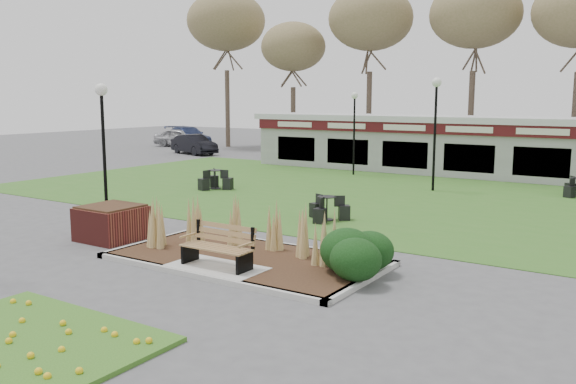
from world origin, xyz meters
The scene contains 16 objects.
ground centered at (0.00, 0.00, 0.00)m, with size 100.00×100.00×0.00m, color #515154.
lawn centered at (0.00, 12.00, 0.01)m, with size 34.00×16.00×0.02m, color #356B21.
flower_bed centered at (0.00, -4.60, 0.07)m, with size 4.20×3.00×0.16m.
planting_bed centered at (1.27, 1.35, 0.37)m, with size 6.75×3.40×1.27m.
park_bench centered at (0.00, 0.25, 0.59)m, with size 1.70×0.66×0.93m.
brick_planter centered at (-4.40, 1.00, 0.48)m, with size 1.50×1.50×0.95m.
food_pavilion centered at (0.00, 19.96, 1.48)m, with size 24.60×3.40×2.90m.
tree_backdrop centered at (0.00, 28.00, 8.36)m, with size 47.24×5.24×10.36m.
lamp_post_mid_left centered at (-5.40, 1.70, 3.08)m, with size 0.35×0.35×4.23m.
lamp_post_mid_right centered at (-0.13, 14.16, 3.36)m, with size 0.38×0.38×4.62m.
lamp_post_far_left centered at (-5.25, 17.00, 2.98)m, with size 0.34×0.34×4.08m.
bistro_set_a centered at (-0.78, 6.45, 0.27)m, with size 1.41×1.31×0.75m.
bistro_set_b centered at (-7.95, 9.59, 0.28)m, with size 1.44×1.45×0.79m.
car_silver centered at (-24.58, 25.23, 0.70)m, with size 1.66×4.13×1.41m, color #A5A6AA.
car_black centered at (-19.37, 21.00, 0.66)m, with size 1.40×4.01×1.32m, color black.
car_blue centered at (-24.50, 26.00, 0.76)m, with size 2.13×5.24×1.52m, color navy.
Camera 1 is at (8.49, -9.92, 3.86)m, focal length 38.00 mm.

